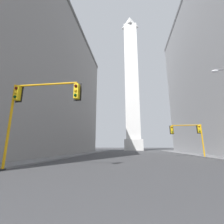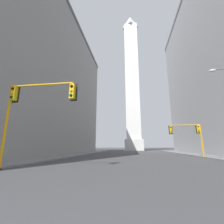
# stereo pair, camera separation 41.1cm
# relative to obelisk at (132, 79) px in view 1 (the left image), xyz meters

# --- Properties ---
(sidewalk_left) EXTENTS (5.00, 75.30, 0.15)m
(sidewalk_left) POSITION_rel_obelisk_xyz_m (-12.03, -40.16, -31.20)
(sidewalk_left) COLOR slate
(sidewalk_left) RESTS_ON ground_plane
(building_left) EXTENTS (27.84, 45.84, 29.92)m
(building_left) POSITION_rel_obelisk_xyz_m (-26.04, -37.90, -16.30)
(building_left) COLOR gray
(building_left) RESTS_ON ground_plane
(obelisk) EXTENTS (7.30, 7.30, 64.74)m
(obelisk) POSITION_rel_obelisk_xyz_m (0.00, 0.00, 0.00)
(obelisk) COLOR silver
(obelisk) RESTS_ON ground_plane
(traffic_light_near_left) EXTENTS (5.46, 0.52, 6.21)m
(traffic_light_near_left) POSITION_rel_obelisk_xyz_m (-7.72, -53.20, -26.52)
(traffic_light_near_left) COLOR orange
(traffic_light_near_left) RESTS_ON ground_plane
(traffic_light_mid_right) EXTENTS (4.71, 0.52, 4.85)m
(traffic_light_mid_right) POSITION_rel_obelisk_xyz_m (8.12, -38.85, -27.60)
(traffic_light_mid_right) COLOR orange
(traffic_light_mid_right) RESTS_ON ground_plane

